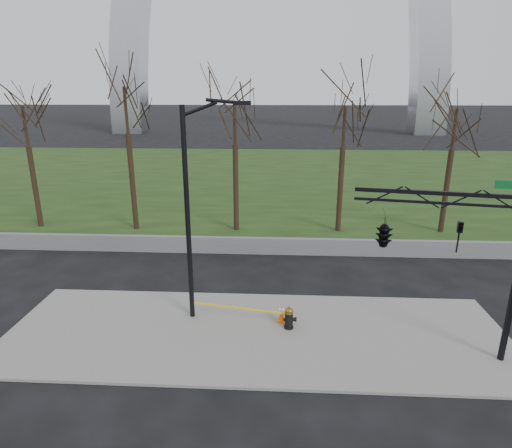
# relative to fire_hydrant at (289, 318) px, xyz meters

# --- Properties ---
(ground) EXTENTS (500.00, 500.00, 0.00)m
(ground) POSITION_rel_fire_hydrant_xyz_m (-1.20, -0.37, -0.50)
(ground) COLOR black
(ground) RESTS_ON ground
(sidewalk) EXTENTS (18.00, 6.00, 0.10)m
(sidewalk) POSITION_rel_fire_hydrant_xyz_m (-1.20, -0.37, -0.45)
(sidewalk) COLOR gray
(sidewalk) RESTS_ON ground
(grass_strip) EXTENTS (120.00, 40.00, 0.06)m
(grass_strip) POSITION_rel_fire_hydrant_xyz_m (-1.20, 29.63, -0.47)
(grass_strip) COLOR #1E3011
(grass_strip) RESTS_ON ground
(guardrail) EXTENTS (60.00, 0.30, 0.90)m
(guardrail) POSITION_rel_fire_hydrant_xyz_m (-1.20, 7.63, -0.05)
(guardrail) COLOR #59595B
(guardrail) RESTS_ON ground
(tree_row) EXTENTS (35.86, 4.00, 9.32)m
(tree_row) POSITION_rel_fire_hydrant_xyz_m (-6.27, 11.63, 4.16)
(tree_row) COLOR black
(tree_row) RESTS_ON ground
(fire_hydrant) EXTENTS (0.54, 0.36, 0.88)m
(fire_hydrant) POSITION_rel_fire_hydrant_xyz_m (0.00, 0.00, 0.00)
(fire_hydrant) COLOR black
(fire_hydrant) RESTS_ON sidewalk
(traffic_cone) EXTENTS (0.44, 0.44, 0.66)m
(traffic_cone) POSITION_rel_fire_hydrant_xyz_m (-0.27, 0.47, -0.08)
(traffic_cone) COLOR #FF630D
(traffic_cone) RESTS_ON sidewalk
(street_light) EXTENTS (2.39, 0.34, 8.21)m
(street_light) POSITION_rel_fire_hydrant_xyz_m (-3.49, 0.69, 4.19)
(street_light) COLOR black
(street_light) RESTS_ON ground
(traffic_signal_mast) EXTENTS (5.03, 2.54, 6.00)m
(traffic_signal_mast) POSITION_rel_fire_hydrant_xyz_m (3.66, -0.95, 3.64)
(traffic_signal_mast) COLOR black
(traffic_signal_mast) RESTS_ON ground
(caution_tape) EXTENTS (3.71, 0.68, 0.45)m
(caution_tape) POSITION_rel_fire_hydrant_xyz_m (-1.65, 0.32, 0.13)
(caution_tape) COLOR yellow
(caution_tape) RESTS_ON ground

